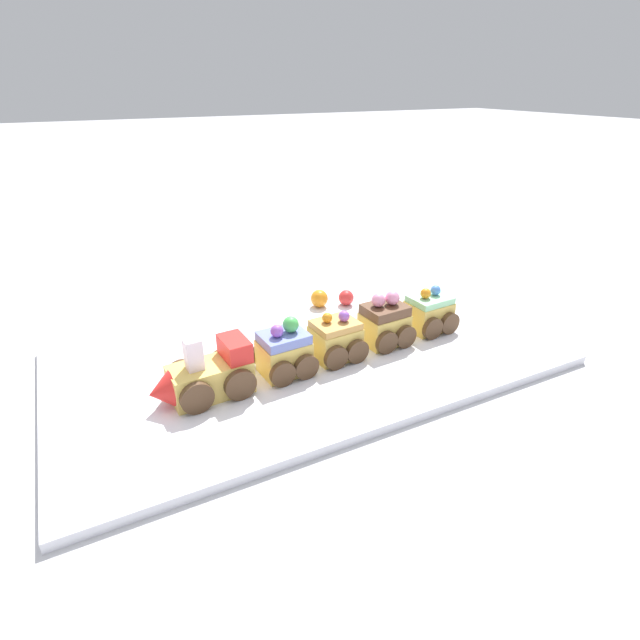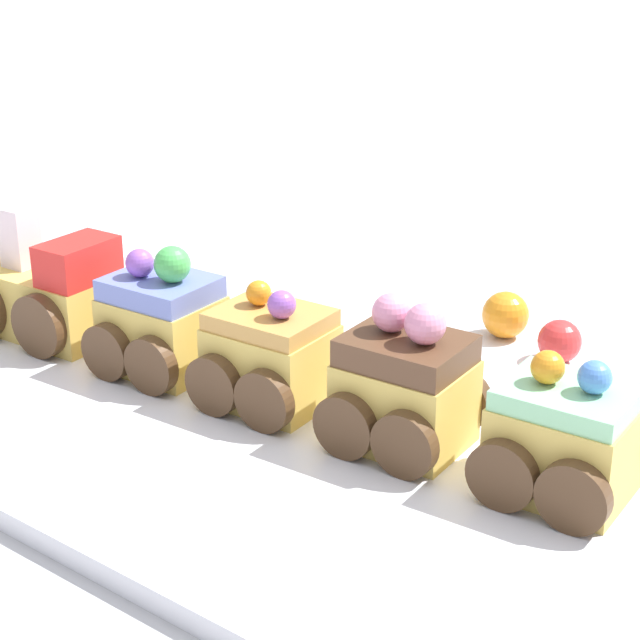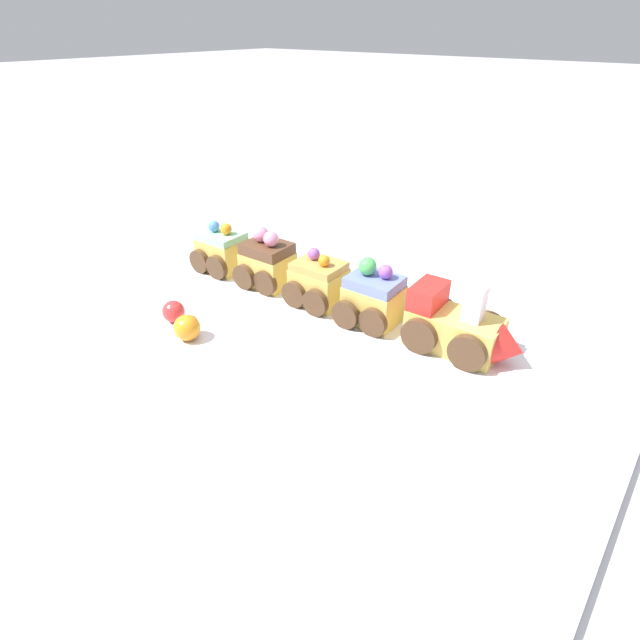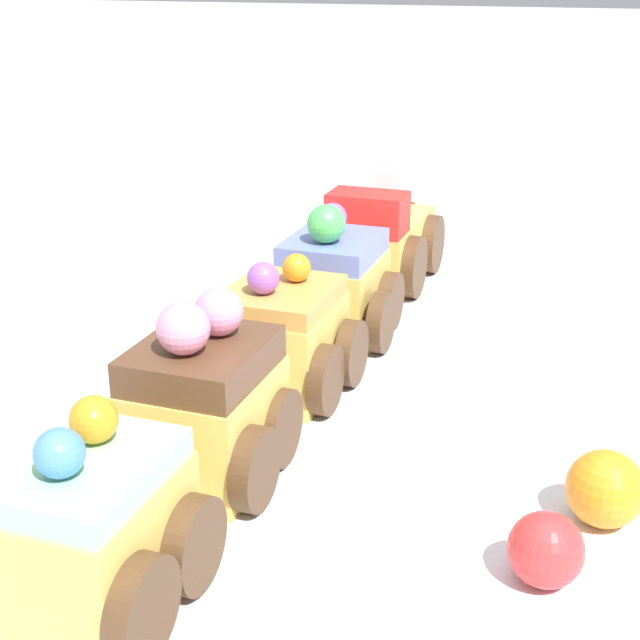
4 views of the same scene
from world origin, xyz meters
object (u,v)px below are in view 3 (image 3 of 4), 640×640
cake_car_chocolate (268,264)px  cake_car_mint (223,251)px  cake_car_blueberry (373,299)px  cake_car_caramel (319,283)px  gumball_red (174,311)px  gumball_orange (187,328)px  cake_train_locomotive (460,329)px

cake_car_chocolate → cake_car_mint: cake_car_chocolate is taller
cake_car_blueberry → cake_car_mint: cake_car_blueberry is taller
cake_car_caramel → gumball_red: (-0.10, -0.15, -0.01)m
cake_car_blueberry → gumball_orange: (-0.14, -0.17, -0.01)m
cake_car_chocolate → cake_car_mint: (-0.08, -0.00, -0.00)m
cake_car_chocolate → gumball_red: size_ratio=3.01×
cake_car_mint → gumball_red: cake_car_mint is taller
gumball_red → cake_car_caramel: bearing=55.1°
cake_car_caramel → gumball_orange: 0.17m
cake_car_blueberry → cake_car_mint: size_ratio=1.09×
cake_car_caramel → gumball_red: size_ratio=2.72×
cake_train_locomotive → gumball_red: bearing=-154.7°
cake_car_caramel → cake_car_blueberry: bearing=0.1°
cake_car_blueberry → cake_car_caramel: (-0.08, -0.00, -0.00)m
gumball_orange → cake_train_locomotive: bearing=35.1°
cake_car_blueberry → gumball_orange: bearing=-132.9°
gumball_red → cake_car_blueberry: bearing=39.8°
cake_car_mint → cake_car_caramel: bearing=0.0°
cake_train_locomotive → cake_car_mint: (-0.35, -0.02, 0.00)m
cake_train_locomotive → gumball_orange: 0.30m
cake_car_blueberry → cake_car_mint: bearing=-180.0°
cake_train_locomotive → cake_car_mint: size_ratio=1.75×
cake_train_locomotive → cake_car_chocolate: bearing=-180.0°
cake_train_locomotive → gumball_red: 0.33m
cake_car_mint → gumball_orange: cake_car_mint is taller
cake_car_mint → gumball_red: size_ratio=2.72×
cake_car_blueberry → cake_car_caramel: 0.08m
cake_car_chocolate → cake_car_mint: bearing=180.0°
cake_car_blueberry → cake_train_locomotive: bearing=-0.1°
cake_car_blueberry → cake_car_chocolate: 0.16m
cake_car_caramel → cake_car_chocolate: cake_car_chocolate is taller
cake_car_chocolate → gumball_orange: bearing=-83.8°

